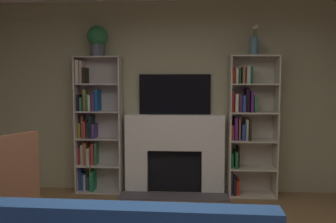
# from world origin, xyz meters

# --- Properties ---
(wall_back_accent) EXTENTS (5.40, 0.06, 2.72)m
(wall_back_accent) POSITION_xyz_m (0.00, 2.69, 1.36)
(wall_back_accent) COLOR tan
(wall_back_accent) RESTS_ON ground_plane
(fireplace) EXTENTS (1.50, 0.49, 1.12)m
(fireplace) POSITION_xyz_m (0.00, 2.56, 0.58)
(fireplace) COLOR white
(fireplace) RESTS_ON ground_plane
(tv) EXTENTS (1.01, 0.06, 0.57)m
(tv) POSITION_xyz_m (0.00, 2.63, 1.41)
(tv) COLOR black
(tv) RESTS_ON fireplace
(bookshelf_left) EXTENTS (0.65, 0.27, 1.94)m
(bookshelf_left) POSITION_xyz_m (-1.16, 2.56, 0.94)
(bookshelf_left) COLOR beige
(bookshelf_left) RESTS_ON ground_plane
(bookshelf_right) EXTENTS (0.65, 0.34, 1.94)m
(bookshelf_right) POSITION_xyz_m (1.01, 2.53, 1.01)
(bookshelf_right) COLOR beige
(bookshelf_right) RESTS_ON ground_plane
(potted_plant) EXTENTS (0.28, 0.28, 0.42)m
(potted_plant) POSITION_xyz_m (-1.08, 2.51, 2.18)
(potted_plant) COLOR #48525A
(potted_plant) RESTS_ON bookshelf_left
(vase_with_flowers) EXTENTS (0.12, 0.12, 0.42)m
(vase_with_flowers) POSITION_xyz_m (1.08, 2.51, 2.09)
(vase_with_flowers) COLOR slate
(vase_with_flowers) RESTS_ON bookshelf_right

